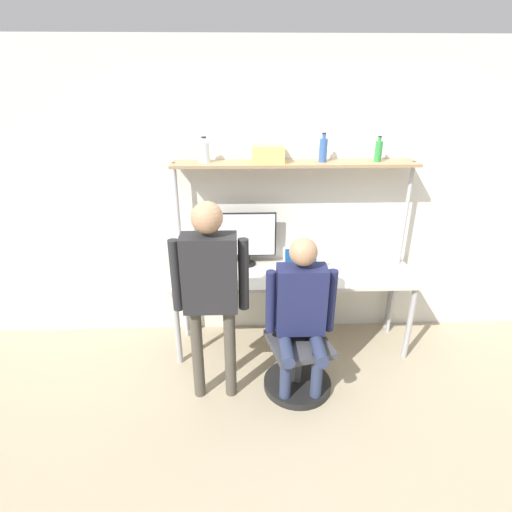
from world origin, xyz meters
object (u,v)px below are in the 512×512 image
Objects in this scene: monitor at (247,237)px; bottle_blue at (323,150)px; person_standing at (210,281)px; bottle_green at (378,151)px; storage_box at (268,154)px; laptop at (301,269)px; cell_phone at (331,275)px; person_seated at (301,307)px; office_chair at (297,356)px; bottle_clear at (204,152)px.

bottle_blue is (0.65, -0.04, 0.79)m from monitor.
monitor is at bearing 72.51° from person_standing.
bottle_green reaches higher than storage_box.
bottle_green is 0.81× the size of storage_box.
storage_box is at bearing 180.00° from bottle_blue.
laptop is 0.27m from cell_phone.
bottle_green is at bearing -2.08° from monitor.
person_seated is 5.07× the size of storage_box.
bottle_green is at bearing 45.28° from office_chair.
bottle_green is (0.71, 0.78, 1.04)m from person_seated.
storage_box reaches higher than monitor.
monitor is 2.08× the size of storage_box.
storage_box is at bearing 106.13° from office_chair.
person_seated reaches higher than cell_phone.
monitor is 0.58m from laptop.
bottle_blue is at bearing 72.66° from person_seated.
bottle_green is (0.64, 0.22, 0.98)m from laptop.
bottle_blue reaches higher than person_standing.
office_chair is 1.02m from person_standing.
person_standing is 6.84× the size of bottle_blue.
person_standing is 1.79m from bottle_green.
person_standing reaches higher than monitor.
bottle_blue reaches higher than cell_phone.
person_seated is (0.01, -0.05, 0.50)m from office_chair.
storage_box reaches higher than office_chair.
person_seated is 1.48m from bottle_green.
bottle_green is at bearing 19.35° from laptop.
cell_phone is at bearing -12.21° from bottle_clear.
laptop is 1.50× the size of bottle_green.
monitor is 3.61× the size of cell_phone.
monitor is 0.95m from person_seated.
person_standing reaches higher than cell_phone.
bottle_green reaches higher than person_standing.
bottle_blue is at bearing 112.05° from cell_phone.
storage_box reaches higher than laptop.
bottle_clear is 1.46m from bottle_green.
bottle_green is 0.93m from storage_box.
bottle_clear is 1.01× the size of bottle_green.
bottle_clear is (-0.74, 0.73, 1.54)m from office_chair.
office_chair is 1.85m from bottle_green.
bottle_clear reaches higher than monitor.
monitor is 1.16m from office_chair.
person_seated reaches higher than monitor.
laptop is 2.11× the size of cell_phone.
office_chair is 1.73m from bottle_blue.
bottle_clear is 0.99m from bottle_blue.
monitor is 0.91m from person_standing.
person_seated is (-0.07, -0.55, -0.06)m from laptop.
bottle_blue reaches higher than storage_box.
person_standing is at bearing -149.78° from cell_phone.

